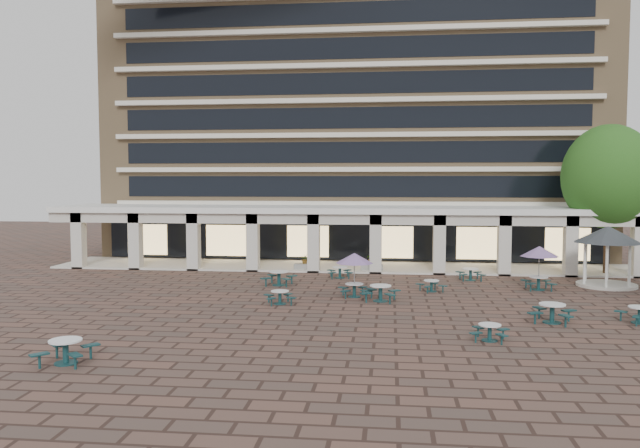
# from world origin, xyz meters

# --- Properties ---
(ground) EXTENTS (120.00, 120.00, 0.00)m
(ground) POSITION_xyz_m (0.00, 0.00, 0.00)
(ground) COLOR brown
(ground) RESTS_ON ground
(apartment_building) EXTENTS (40.00, 15.50, 25.20)m
(apartment_building) POSITION_xyz_m (0.00, 25.47, 12.60)
(apartment_building) COLOR #A3835C
(apartment_building) RESTS_ON ground
(retail_arcade) EXTENTS (42.00, 6.60, 4.40)m
(retail_arcade) POSITION_xyz_m (0.00, 14.80, 3.00)
(retail_arcade) COLOR white
(retail_arcade) RESTS_ON ground
(picnic_table_1) EXTENTS (1.95, 1.95, 0.83)m
(picnic_table_1) POSITION_xyz_m (-7.92, -9.78, 0.50)
(picnic_table_1) COLOR #164042
(picnic_table_1) RESTS_ON ground
(picnic_table_2) EXTENTS (1.69, 1.69, 0.66)m
(picnic_table_2) POSITION_xyz_m (6.98, -5.03, 0.39)
(picnic_table_2) COLOR #164042
(picnic_table_2) RESTS_ON ground
(picnic_table_3) EXTENTS (1.91, 1.91, 0.73)m
(picnic_table_3) POSITION_xyz_m (14.00, -1.19, 0.44)
(picnic_table_3) COLOR #164042
(picnic_table_3) RESTS_ON ground
(picnic_table_5) EXTENTS (1.82, 1.82, 0.68)m
(picnic_table_5) POSITION_xyz_m (-2.46, 1.22, 0.41)
(picnic_table_5) COLOR #164042
(picnic_table_5) RESTS_ON ground
(picnic_table_6) EXTENTS (2.04, 2.04, 2.36)m
(picnic_table_6) POSITION_xyz_m (1.18, 3.56, 2.01)
(picnic_table_6) COLOR #164042
(picnic_table_6) RESTS_ON ground
(picnic_table_7) EXTENTS (2.30, 2.30, 0.85)m
(picnic_table_7) POSITION_xyz_m (10.19, -1.56, 0.51)
(picnic_table_7) COLOR #164042
(picnic_table_7) RESTS_ON ground
(picnic_table_8) EXTENTS (2.04, 2.04, 0.85)m
(picnic_table_8) POSITION_xyz_m (-3.51, 6.78, 0.51)
(picnic_table_8) COLOR #164042
(picnic_table_8) RESTS_ON ground
(picnic_table_9) EXTENTS (2.12, 2.12, 0.84)m
(picnic_table_9) POSITION_xyz_m (2.60, 2.54, 0.50)
(picnic_table_9) COLOR #164042
(picnic_table_9) RESTS_ON ground
(picnic_table_10) EXTENTS (1.77, 1.77, 0.65)m
(picnic_table_10) POSITION_xyz_m (5.41, 5.68, 0.39)
(picnic_table_10) COLOR #164042
(picnic_table_10) RESTS_ON ground
(picnic_table_11) EXTENTS (2.16, 2.16, 2.50)m
(picnic_table_11) POSITION_xyz_m (11.54, 6.91, 2.12)
(picnic_table_11) COLOR #164042
(picnic_table_11) RESTS_ON ground
(picnic_table_12) EXTENTS (1.81, 1.81, 0.73)m
(picnic_table_12) POSITION_xyz_m (-0.12, 10.00, 0.44)
(picnic_table_12) COLOR #164042
(picnic_table_12) RESTS_ON ground
(picnic_table_13) EXTENTS (1.77, 1.77, 0.75)m
(picnic_table_13) POSITION_xyz_m (8.11, 10.00, 0.45)
(picnic_table_13) COLOR #164042
(picnic_table_13) RESTS_ON ground
(gazebo) EXTENTS (3.81, 3.81, 3.54)m
(gazebo) POSITION_xyz_m (15.83, 8.62, 2.67)
(gazebo) COLOR beige
(gazebo) RESTS_ON ground
(tree_east_c) EXTENTS (5.97, 5.97, 9.95)m
(tree_east_c) POSITION_xyz_m (17.34, 13.38, 6.51)
(tree_east_c) COLOR #3B2817
(tree_east_c) RESTS_ON ground
(planter_left) EXTENTS (1.50, 0.60, 1.18)m
(planter_left) POSITION_xyz_m (-2.77, 12.90, 0.44)
(planter_left) COLOR gray
(planter_left) RESTS_ON ground
(planter_right) EXTENTS (1.50, 0.79, 1.35)m
(planter_right) POSITION_xyz_m (1.85, 12.90, 0.58)
(planter_right) COLOR gray
(planter_right) RESTS_ON ground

